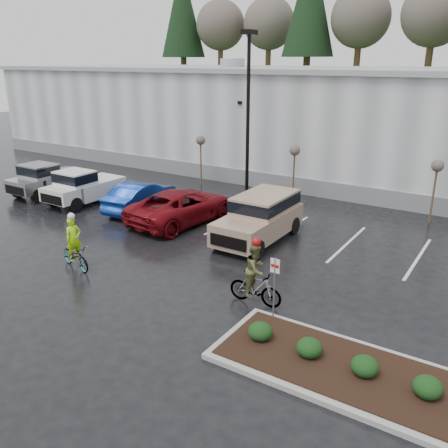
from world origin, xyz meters
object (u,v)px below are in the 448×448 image
Objects in this scene: cyclist_olive at (256,280)px; lamppost at (248,99)px; sapling_mid at (295,153)px; cyclist_hivis at (75,251)px; pickup_silver at (52,177)px; fire_lane_sign at (274,282)px; car_blue at (141,196)px; suv_tan at (258,219)px; sapling_east at (437,169)px; pickup_white at (88,185)px; sapling_west at (201,143)px; car_red at (182,206)px.

lamppost is at bearing 28.57° from cyclist_olive.
sapling_mid reaches higher than cyclist_hivis.
lamppost reaches higher than pickup_silver.
pickup_silver is at bearing 160.97° from fire_lane_sign.
pickup_silver is at bearing 69.44° from cyclist_olive.
car_blue is 0.94× the size of suv_tan.
sapling_east reaches higher than suv_tan.
cyclist_olive is at bearing 143.34° from fire_lane_sign.
car_blue is (-3.56, -5.22, -4.90)m from lamppost.
sapling_east is at bearing 80.25° from fire_lane_sign.
pickup_white is 14.91m from cyclist_olive.
cyclist_olive is (13.90, -5.40, -0.12)m from pickup_white.
sapling_west is 7.67m from car_red.
pickup_silver is at bearing -152.12° from lamppost.
pickup_silver is 11.92m from cyclist_hivis.
lamppost reaches higher than fire_lane_sign.
car_blue is at bearing 175.41° from suv_tan.
suv_tan is at bearing 169.19° from car_blue.
pickup_silver is (-6.42, -6.51, -1.75)m from sapling_west.
lamppost is 4.07× the size of cyclist_hivis.
sapling_mid is 7.46m from car_red.
fire_lane_sign is 0.43× the size of suv_tan.
pickup_silver is (-20.42, -6.51, -1.75)m from sapling_east.
fire_lane_sign is at bearing -129.50° from cyclist_olive.
cyclist_hivis reaches higher than car_red.
sapling_east is 1.41× the size of cyclist_hivis.
sapling_west is 0.63× the size of suv_tan.
pickup_silver is at bearing -3.79° from car_blue.
fire_lane_sign is at bearing -56.54° from lamppost.
sapling_east is 0.62× the size of pickup_silver.
cyclist_olive is (7.31, 1.27, 0.15)m from cyclist_hivis.
pickup_white is (3.23, -0.07, 0.00)m from pickup_silver.
sapling_mid is (2.50, 1.00, -2.96)m from lamppost.
sapling_west reaches higher than cyclist_hivis.
suv_tan is (7.53, -0.60, 0.24)m from car_blue.
lamppost is 2.88× the size of sapling_mid.
sapling_east is at bearing -161.58° from car_blue.
car_blue is at bearing 57.86° from cyclist_olive.
sapling_mid reaches higher than cyclist_olive.
cyclist_olive is (-1.09, 0.81, -0.55)m from fire_lane_sign.
fire_lane_sign is 7.11m from suv_tan.
car_red is at bearing 167.40° from car_blue.
lamppost is at bearing 124.27° from suv_tan.
car_red is 2.66× the size of cyclist_hivis.
pickup_white is at bearing -159.03° from sapling_east.
car_blue is at bearing 5.75° from pickup_white.
car_red is (3.49, -6.56, -1.89)m from sapling_west.
cyclist_hivis is 0.96× the size of cyclist_olive.
sapling_west reaches higher than cyclist_olive.
sapling_east is 18.49m from pickup_white.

